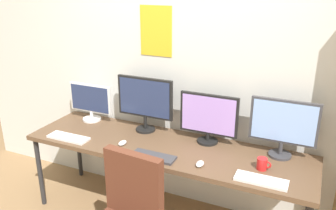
% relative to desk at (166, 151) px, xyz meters
% --- Properties ---
extents(wall_back, '(4.85, 0.11, 2.60)m').
position_rel_desk_xyz_m(wall_back, '(-0.00, 0.42, 0.61)').
color(wall_back, silver).
rests_on(wall_back, ground_plane).
extents(desk, '(2.45, 0.68, 0.74)m').
position_rel_desk_xyz_m(desk, '(0.00, 0.00, 0.00)').
color(desk, brown).
rests_on(desk, ground_plane).
extents(monitor_far_left, '(0.46, 0.18, 0.37)m').
position_rel_desk_xyz_m(monitor_far_left, '(-0.91, 0.21, 0.25)').
color(monitor_far_left, silver).
rests_on(monitor_far_left, desk).
extents(monitor_center_left, '(0.54, 0.18, 0.51)m').
position_rel_desk_xyz_m(monitor_center_left, '(-0.30, 0.21, 0.34)').
color(monitor_center_left, black).
rests_on(monitor_center_left, desk).
extents(monitor_center_right, '(0.50, 0.18, 0.43)m').
position_rel_desk_xyz_m(monitor_center_right, '(0.30, 0.21, 0.28)').
color(monitor_center_right, black).
rests_on(monitor_center_right, desk).
extents(monitor_far_right, '(0.52, 0.18, 0.47)m').
position_rel_desk_xyz_m(monitor_far_right, '(0.91, 0.21, 0.31)').
color(monitor_far_right, '#38383D').
rests_on(monitor_far_right, desk).
extents(keyboard_left, '(0.38, 0.13, 0.02)m').
position_rel_desk_xyz_m(keyboard_left, '(-0.84, -0.23, 0.06)').
color(keyboard_left, silver).
rests_on(keyboard_left, desk).
extents(keyboard_center, '(0.36, 0.13, 0.02)m').
position_rel_desk_xyz_m(keyboard_center, '(0.00, -0.23, 0.06)').
color(keyboard_center, '#38383D').
rests_on(keyboard_center, desk).
extents(keyboard_right, '(0.36, 0.13, 0.02)m').
position_rel_desk_xyz_m(keyboard_right, '(0.84, -0.23, 0.06)').
color(keyboard_right, silver).
rests_on(keyboard_right, desk).
extents(mouse_left_side, '(0.06, 0.10, 0.03)m').
position_rel_desk_xyz_m(mouse_left_side, '(-0.34, -0.13, 0.06)').
color(mouse_left_side, silver).
rests_on(mouse_left_side, desk).
extents(mouse_right_side, '(0.06, 0.10, 0.03)m').
position_rel_desk_xyz_m(mouse_right_side, '(0.38, -0.20, 0.06)').
color(mouse_right_side, silver).
rests_on(mouse_right_side, desk).
extents(coffee_mug, '(0.11, 0.08, 0.09)m').
position_rel_desk_xyz_m(coffee_mug, '(0.81, -0.06, 0.09)').
color(coffee_mug, red).
rests_on(coffee_mug, desk).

